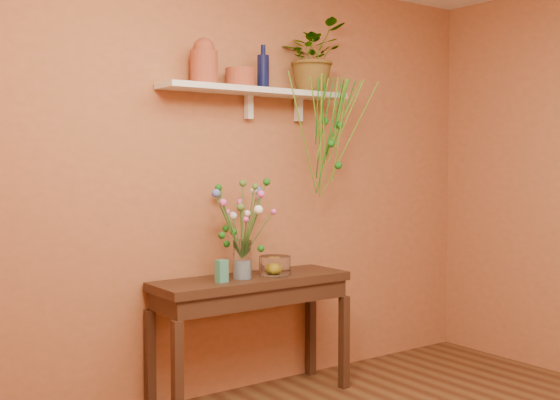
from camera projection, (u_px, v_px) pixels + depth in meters
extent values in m
cube|color=#B76540|center=(239.00, 182.00, 4.42)|extent=(4.00, 0.04, 2.70)
cube|color=#3E2616|center=(252.00, 281.00, 4.24)|extent=(1.26, 0.41, 0.05)
cube|color=#3E2616|center=(252.00, 294.00, 4.24)|extent=(1.21, 0.37, 0.11)
cube|color=#3E2616|center=(177.00, 375.00, 3.77)|extent=(0.05, 0.05, 0.60)
cube|color=#3E2616|center=(344.00, 342.00, 4.47)|extent=(0.05, 0.05, 0.60)
cube|color=#3E2616|center=(150.00, 360.00, 4.06)|extent=(0.05, 0.05, 0.60)
cube|color=#3E2616|center=(311.00, 331.00, 4.76)|extent=(0.05, 0.05, 0.60)
cube|color=white|center=(257.00, 91.00, 4.31)|extent=(1.30, 0.24, 0.04)
cube|color=white|center=(249.00, 107.00, 4.40)|extent=(0.04, 0.05, 0.15)
cube|color=white|center=(298.00, 110.00, 4.63)|extent=(0.04, 0.05, 0.15)
cylinder|color=#9F422C|center=(204.00, 68.00, 4.07)|extent=(0.19, 0.19, 0.20)
sphere|color=#9F422C|center=(204.00, 49.00, 4.07)|extent=(0.13, 0.13, 0.13)
cylinder|color=#9F422C|center=(240.00, 78.00, 4.23)|extent=(0.24, 0.24, 0.11)
cylinder|color=#0B103A|center=(263.00, 72.00, 4.35)|extent=(0.10, 0.10, 0.21)
cylinder|color=#0B103A|center=(263.00, 50.00, 4.34)|extent=(0.04, 0.04, 0.06)
imported|color=#196415|center=(312.00, 57.00, 4.54)|extent=(0.52, 0.48, 0.47)
cylinder|color=#196415|center=(345.00, 112.00, 4.53)|extent=(0.15, 0.06, 0.43)
cylinder|color=#52941B|center=(303.00, 134.00, 4.29)|extent=(0.36, 0.18, 0.74)
cylinder|color=#52941B|center=(342.00, 120.00, 4.52)|extent=(0.29, 0.07, 0.53)
cylinder|color=#196415|center=(337.00, 112.00, 4.52)|extent=(0.07, 0.07, 0.42)
cylinder|color=#52941B|center=(352.00, 135.00, 4.61)|extent=(0.36, 0.15, 0.73)
cylinder|color=#52941B|center=(338.00, 114.00, 4.51)|extent=(0.05, 0.14, 0.46)
cylinder|color=#196415|center=(329.00, 136.00, 4.44)|extent=(0.14, 0.11, 0.74)
cylinder|color=#52941B|center=(326.00, 119.00, 4.44)|extent=(0.11, 0.05, 0.53)
cylinder|color=#52941B|center=(315.00, 109.00, 4.43)|extent=(0.16, 0.10, 0.40)
cylinder|color=#196415|center=(327.00, 112.00, 4.42)|extent=(0.08, 0.08, 0.44)
cylinder|color=#52941B|center=(332.00, 119.00, 4.45)|extent=(0.04, 0.15, 0.53)
cylinder|color=#52941B|center=(346.00, 121.00, 4.52)|extent=(0.20, 0.13, 0.54)
cylinder|color=#196415|center=(317.00, 111.00, 4.44)|extent=(0.03, 0.07, 0.43)
cylinder|color=#52941B|center=(324.00, 128.00, 4.39)|extent=(0.17, 0.16, 0.66)
cylinder|color=#52941B|center=(321.00, 138.00, 4.36)|extent=(0.19, 0.24, 0.78)
cylinder|color=#196415|center=(321.00, 128.00, 4.39)|extent=(0.13, 0.25, 0.65)
cylinder|color=#52941B|center=(340.00, 130.00, 4.50)|extent=(0.05, 0.11, 0.67)
cylinder|color=#52941B|center=(340.00, 113.00, 4.52)|extent=(0.10, 0.04, 0.44)
cylinder|color=#196415|center=(337.00, 121.00, 4.44)|extent=(0.11, 0.14, 0.55)
cylinder|color=#52941B|center=(322.00, 107.00, 4.46)|extent=(0.04, 0.10, 0.37)
sphere|color=#196415|center=(331.00, 143.00, 4.41)|extent=(0.05, 0.05, 0.05)
sphere|color=#196415|center=(325.00, 121.00, 4.46)|extent=(0.05, 0.05, 0.05)
sphere|color=#196415|center=(339.00, 125.00, 4.52)|extent=(0.05, 0.05, 0.05)
sphere|color=#196415|center=(338.00, 165.00, 4.46)|extent=(0.05, 0.05, 0.05)
cylinder|color=white|center=(242.00, 259.00, 4.17)|extent=(0.11, 0.11, 0.23)
cylinder|color=silver|center=(242.00, 269.00, 4.17)|extent=(0.10, 0.10, 0.11)
cylinder|color=#386B28|center=(251.00, 226.00, 4.11)|extent=(0.04, 0.16, 0.39)
sphere|color=#ED48B6|center=(261.00, 194.00, 4.05)|extent=(0.05, 0.05, 0.05)
cylinder|color=#386B28|center=(245.00, 236.00, 4.14)|extent=(0.01, 0.06, 0.28)
sphere|color=white|center=(247.00, 213.00, 4.11)|extent=(0.04, 0.04, 0.04)
cylinder|color=#386B28|center=(249.00, 222.00, 4.14)|extent=(0.06, 0.07, 0.44)
sphere|color=#4D7C34|center=(255.00, 187.00, 4.12)|extent=(0.04, 0.04, 0.04)
cylinder|color=#386B28|center=(258.00, 235.00, 4.16)|extent=(0.16, 0.12, 0.29)
sphere|color=#ED48B6|center=(274.00, 212.00, 4.16)|extent=(0.04, 0.04, 0.04)
cylinder|color=#386B28|center=(254.00, 220.00, 4.17)|extent=(0.15, 0.07, 0.46)
sphere|color=#196415|center=(267.00, 182.00, 4.17)|extent=(0.05, 0.05, 0.05)
cylinder|color=#386B28|center=(251.00, 227.00, 4.20)|extent=(0.14, 0.02, 0.37)
sphere|color=white|center=(259.00, 196.00, 4.23)|extent=(0.03, 0.03, 0.03)
cylinder|color=#386B28|center=(248.00, 224.00, 4.18)|extent=(0.09, 0.01, 0.41)
sphere|color=white|center=(254.00, 191.00, 4.20)|extent=(0.04, 0.04, 0.04)
cylinder|color=#386B28|center=(250.00, 224.00, 4.23)|extent=(0.17, 0.08, 0.41)
sphere|color=#5162B9|center=(258.00, 190.00, 4.30)|extent=(0.05, 0.05, 0.05)
cylinder|color=#386B28|center=(251.00, 228.00, 4.27)|extent=(0.21, 0.14, 0.35)
sphere|color=#ED48B6|center=(259.00, 199.00, 4.37)|extent=(0.04, 0.04, 0.04)
cylinder|color=#386B28|center=(242.00, 220.00, 4.21)|extent=(0.07, 0.09, 0.45)
sphere|color=#4D7C34|center=(243.00, 183.00, 4.25)|extent=(0.05, 0.05, 0.05)
cylinder|color=#386B28|center=(241.00, 230.00, 4.24)|extent=(0.08, 0.15, 0.33)
sphere|color=#ED48B6|center=(240.00, 202.00, 4.31)|extent=(0.05, 0.05, 0.05)
cylinder|color=#386B28|center=(238.00, 237.00, 4.23)|extent=(0.03, 0.15, 0.25)
sphere|color=white|center=(233.00, 216.00, 4.29)|extent=(0.05, 0.05, 0.05)
cylinder|color=#386B28|center=(230.00, 225.00, 4.21)|extent=(0.06, 0.19, 0.39)
sphere|color=#4D7C34|center=(218.00, 194.00, 4.26)|extent=(0.05, 0.05, 0.05)
cylinder|color=#386B28|center=(235.00, 235.00, 4.19)|extent=(0.05, 0.11, 0.28)
sphere|color=#ED48B6|center=(227.00, 212.00, 4.21)|extent=(0.04, 0.04, 0.04)
cylinder|color=#386B28|center=(230.00, 223.00, 4.16)|extent=(0.12, 0.10, 0.43)
sphere|color=#196415|center=(219.00, 188.00, 4.15)|extent=(0.05, 0.05, 0.05)
cylinder|color=#386B28|center=(229.00, 227.00, 4.13)|extent=(0.16, 0.05, 0.38)
sphere|color=white|center=(216.00, 196.00, 4.09)|extent=(0.04, 0.04, 0.04)
cylinder|color=#386B28|center=(232.00, 230.00, 4.12)|extent=(0.14, 0.02, 0.35)
sphere|color=white|center=(222.00, 202.00, 4.08)|extent=(0.03, 0.03, 0.03)
cylinder|color=#386B28|center=(229.00, 226.00, 4.06)|extent=(0.23, 0.09, 0.41)
sphere|color=#5162B9|center=(216.00, 193.00, 3.95)|extent=(0.05, 0.05, 0.05)
cylinder|color=#386B28|center=(233.00, 231.00, 4.10)|extent=(0.16, 0.04, 0.35)
sphere|color=#ED48B6|center=(223.00, 203.00, 4.03)|extent=(0.05, 0.05, 0.05)
cylinder|color=#386B28|center=(241.00, 233.00, 4.10)|extent=(0.07, 0.10, 0.32)
sphere|color=#4D7C34|center=(241.00, 207.00, 4.04)|extent=(0.05, 0.05, 0.05)
cylinder|color=#386B28|center=(244.00, 239.00, 4.07)|extent=(0.07, 0.17, 0.25)
sphere|color=#ED48B6|center=(246.00, 219.00, 3.98)|extent=(0.03, 0.03, 0.03)
cylinder|color=#386B28|center=(250.00, 234.00, 4.06)|extent=(0.04, 0.23, 0.31)
sphere|color=white|center=(258.00, 210.00, 3.95)|extent=(0.05, 0.05, 0.05)
sphere|color=#196415|center=(248.00, 244.00, 4.22)|extent=(0.04, 0.04, 0.04)
sphere|color=#196415|center=(226.00, 229.00, 4.19)|extent=(0.04, 0.04, 0.04)
sphere|color=#196415|center=(234.00, 232.00, 4.12)|extent=(0.04, 0.04, 0.04)
sphere|color=#196415|center=(227.00, 244.00, 4.22)|extent=(0.04, 0.04, 0.04)
sphere|color=#196415|center=(222.00, 235.00, 4.06)|extent=(0.04, 0.04, 0.04)
sphere|color=#196415|center=(261.00, 248.00, 4.12)|extent=(0.04, 0.04, 0.04)
cylinder|color=white|center=(275.00, 266.00, 4.31)|extent=(0.20, 0.20, 0.12)
cylinder|color=white|center=(275.00, 274.00, 4.31)|extent=(0.19, 0.19, 0.01)
sphere|color=yellow|center=(274.00, 268.00, 4.31)|extent=(0.07, 0.07, 0.07)
cube|color=teal|center=(222.00, 271.00, 4.04)|extent=(0.07, 0.06, 0.13)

